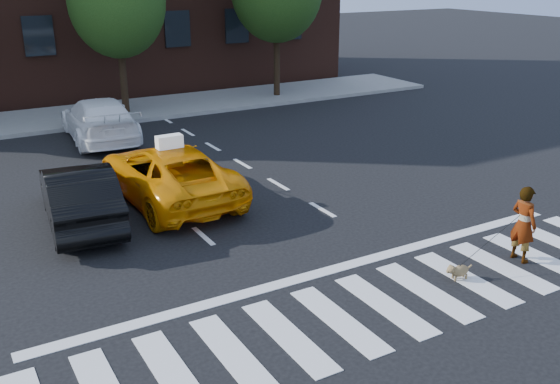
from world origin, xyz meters
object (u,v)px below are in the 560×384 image
(black_sedan, at_px, (79,195))
(white_suv, at_px, (99,119))
(dog, at_px, (458,271))
(taxi, at_px, (169,173))
(woman, at_px, (523,224))

(black_sedan, bearing_deg, white_suv, -102.44)
(dog, bearing_deg, white_suv, 117.50)
(taxi, xyz_separation_m, white_suv, (0.00, 6.72, 0.02))
(taxi, relative_size, woman, 3.22)
(black_sedan, bearing_deg, taxi, -162.98)
(woman, xyz_separation_m, dog, (-1.71, 0.00, -0.62))
(taxi, bearing_deg, white_suv, -91.40)
(taxi, distance_m, black_sedan, 2.40)
(white_suv, bearing_deg, dog, 106.97)
(white_suv, bearing_deg, black_sedan, 75.51)
(black_sedan, xyz_separation_m, dog, (5.59, -6.46, -0.52))
(black_sedan, distance_m, white_suv, 7.56)
(white_suv, relative_size, dog, 9.22)
(woman, distance_m, dog, 1.82)
(white_suv, distance_m, woman, 14.53)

